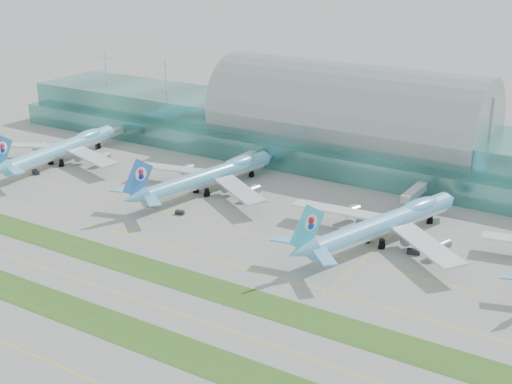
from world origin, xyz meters
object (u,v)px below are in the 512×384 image
Objects in this scene: terminal at (347,131)px; airliner_b at (209,175)px; airliner_a at (62,148)px; airliner_c at (385,223)px.

airliner_b is at bearing -114.76° from terminal.
airliner_a is at bearing -147.64° from terminal.
airliner_c is (151.18, -4.60, 0.11)m from airliner_a.
airliner_a is 151.25m from airliner_c.
airliner_c is (75.57, -8.65, 0.12)m from airliner_b.
airliner_a is at bearing -166.39° from airliner_b.
terminal is at bearing 27.63° from airliner_a.
terminal is 68.68m from airliner_b.
airliner_a is at bearing -163.80° from airliner_c.
airliner_c is at bearing 4.02° from airliner_b.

